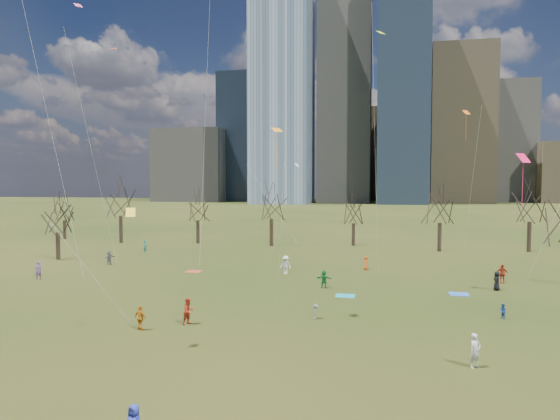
% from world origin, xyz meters
% --- Properties ---
extents(ground, '(500.00, 500.00, 0.00)m').
position_xyz_m(ground, '(0.00, 0.00, 0.00)').
color(ground, black).
rests_on(ground, ground).
extents(downtown_skyline, '(212.50, 78.00, 118.00)m').
position_xyz_m(downtown_skyline, '(-2.43, 210.64, 39.01)').
color(downtown_skyline, slate).
rests_on(downtown_skyline, ground).
extents(bare_tree_row, '(113.04, 29.80, 9.50)m').
position_xyz_m(bare_tree_row, '(-0.09, 37.22, 6.12)').
color(bare_tree_row, black).
rests_on(bare_tree_row, ground).
extents(blanket_teal, '(1.60, 1.50, 0.03)m').
position_xyz_m(blanket_teal, '(6.17, 9.11, 0.01)').
color(blanket_teal, teal).
rests_on(blanket_teal, ground).
extents(blanket_navy, '(1.60, 1.50, 0.03)m').
position_xyz_m(blanket_navy, '(15.62, 11.68, 0.01)').
color(blanket_navy, blue).
rests_on(blanket_navy, ground).
extents(blanket_crimson, '(1.60, 1.50, 0.03)m').
position_xyz_m(blanket_crimson, '(-10.55, 17.39, 0.01)').
color(blanket_crimson, '#BF3E26').
rests_on(blanket_crimson, ground).
extents(person_1, '(0.78, 0.73, 1.79)m').
position_xyz_m(person_1, '(13.84, -5.86, 0.89)').
color(person_1, silver).
rests_on(person_1, ground).
extents(person_2, '(1.01, 1.08, 1.78)m').
position_xyz_m(person_2, '(-3.55, -1.36, 0.89)').
color(person_2, '#A42E17').
rests_on(person_2, ground).
extents(person_3, '(0.47, 0.72, 1.04)m').
position_xyz_m(person_3, '(4.63, 1.67, 0.52)').
color(person_3, '#5D5D62').
rests_on(person_3, ground).
extents(person_4, '(1.02, 0.69, 1.61)m').
position_xyz_m(person_4, '(-6.08, -3.25, 0.80)').
color(person_4, orange).
rests_on(person_4, ground).
extents(person_5, '(1.55, 0.61, 1.63)m').
position_xyz_m(person_5, '(4.06, 11.93, 0.82)').
color(person_5, '#1B7936').
rests_on(person_5, ground).
extents(person_6, '(0.83, 0.97, 1.69)m').
position_xyz_m(person_6, '(19.11, 13.94, 0.84)').
color(person_6, black).
rests_on(person_6, ground).
extents(person_7, '(0.60, 0.75, 1.80)m').
position_xyz_m(person_7, '(-23.90, 10.35, 0.90)').
color(person_7, '#74468D').
rests_on(person_7, ground).
extents(person_8, '(0.61, 0.66, 1.09)m').
position_xyz_m(person_8, '(17.42, 4.17, 0.54)').
color(person_8, '#234499').
rests_on(person_8, ground).
extents(person_9, '(1.36, 1.01, 1.89)m').
position_xyz_m(person_9, '(-0.64, 18.04, 0.94)').
color(person_9, silver).
rests_on(person_9, ground).
extents(person_10, '(1.13, 0.64, 1.82)m').
position_xyz_m(person_10, '(20.29, 17.31, 0.91)').
color(person_10, '#AC2C18').
rests_on(person_10, ground).
extents(person_11, '(1.00, 1.61, 1.66)m').
position_xyz_m(person_11, '(-21.71, 19.69, 0.83)').
color(person_11, slate).
rests_on(person_11, ground).
extents(person_12, '(0.53, 0.77, 1.51)m').
position_xyz_m(person_12, '(7.50, 22.06, 0.76)').
color(person_12, '#D05017').
rests_on(person_12, ground).
extents(person_13, '(0.67, 0.76, 1.74)m').
position_xyz_m(person_13, '(-22.03, 29.25, 0.87)').
color(person_13, '#197266').
rests_on(person_13, ground).
extents(kites_airborne, '(43.93, 44.86, 33.09)m').
position_xyz_m(kites_airborne, '(5.65, 10.77, 14.49)').
color(kites_airborne, orange).
rests_on(kites_airborne, ground).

